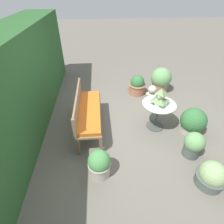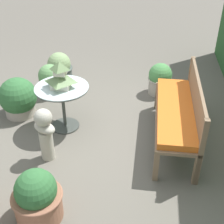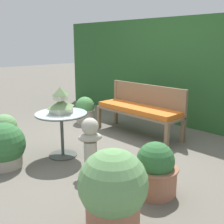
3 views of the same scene
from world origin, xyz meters
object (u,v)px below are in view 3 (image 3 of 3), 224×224
object	(u,v)px
potted_plant_bench_right	(4,147)
potted_plant_path_edge	(155,170)
patio_table	(62,122)
potted_plant_table_far	(85,110)
garden_bust	(90,142)
potted_plant_table_near	(113,191)
garden_bench	(138,111)
potted_plant_hedge_corner	(5,131)
pagoda_birdhouse	(61,102)

from	to	relation	value
potted_plant_bench_right	potted_plant_path_edge	distance (m)	1.96
patio_table	potted_plant_table_far	size ratio (longest dim) A/B	1.37
potted_plant_table_far	potted_plant_bench_right	bearing A→B (deg)	-65.85
garden_bust	potted_plant_table_far	distance (m)	2.26
potted_plant_table_far	garden_bust	bearing A→B (deg)	-36.62
potted_plant_path_edge	potted_plant_table_far	bearing A→B (deg)	156.37
potted_plant_table_near	garden_bench	bearing A→B (deg)	126.53
potted_plant_path_edge	potted_plant_hedge_corner	world-z (taller)	potted_plant_path_edge
potted_plant_bench_right	garden_bust	bearing A→B (deg)	38.20
potted_plant_table_near	patio_table	bearing A→B (deg)	160.17
garden_bust	potted_plant_hedge_corner	bearing A→B (deg)	133.43
potted_plant_path_edge	potted_plant_hedge_corner	bearing A→B (deg)	-166.12
patio_table	garden_bust	xyz separation A→B (m)	(0.67, -0.04, -0.10)
potted_plant_table_far	potted_plant_table_near	distance (m)	3.37
potted_plant_table_near	potted_plant_hedge_corner	bearing A→B (deg)	176.77
garden_bench	potted_plant_path_edge	size ratio (longest dim) A/B	2.80
garden_bust	potted_plant_bench_right	distance (m)	1.14
garden_bust	potted_plant_path_edge	size ratio (longest dim) A/B	1.22
garden_bench	potted_plant_hedge_corner	bearing A→B (deg)	-116.49
pagoda_birdhouse	potted_plant_hedge_corner	bearing A→B (deg)	-152.35
potted_plant_hedge_corner	potted_plant_bench_right	bearing A→B (deg)	-24.22
patio_table	potted_plant_bench_right	xyz separation A→B (m)	(-0.22, -0.74, -0.23)
patio_table	potted_plant_path_edge	world-z (taller)	patio_table
pagoda_birdhouse	garden_bust	distance (m)	0.77
potted_plant_table_far	potted_plant_path_edge	xyz separation A→B (m)	(2.67, -1.17, 0.01)
garden_bench	patio_table	xyz separation A→B (m)	(-0.10, -1.49, 0.07)
pagoda_birdhouse	potted_plant_table_far	bearing A→B (deg)	131.10
garden_bust	potted_plant_table_far	world-z (taller)	garden_bust
pagoda_birdhouse	potted_plant_hedge_corner	xyz separation A→B (m)	(-0.86, -0.45, -0.51)
pagoda_birdhouse	potted_plant_table_near	world-z (taller)	pagoda_birdhouse
potted_plant_table_far	garden_bench	bearing A→B (deg)	8.28
garden_bench	potted_plant_table_far	size ratio (longest dim) A/B	3.07
patio_table	potted_plant_hedge_corner	distance (m)	1.00
potted_plant_bench_right	potted_plant_table_near	xyz separation A→B (m)	(1.87, 0.15, 0.09)
potted_plant_path_edge	patio_table	bearing A→B (deg)	-174.80
garden_bust	potted_plant_hedge_corner	size ratio (longest dim) A/B	1.32
pagoda_birdhouse	potted_plant_table_near	bearing A→B (deg)	-19.83
patio_table	potted_plant_table_near	size ratio (longest dim) A/B	0.99
pagoda_birdhouse	garden_bench	bearing A→B (deg)	86.00
patio_table	pagoda_birdhouse	xyz separation A→B (m)	(0.00, 0.00, 0.29)
pagoda_birdhouse	garden_bust	xyz separation A→B (m)	(0.67, -0.04, -0.38)
garden_bench	pagoda_birdhouse	world-z (taller)	pagoda_birdhouse
potted_plant_bench_right	patio_table	bearing A→B (deg)	73.30
pagoda_birdhouse	potted_plant_table_far	distance (m)	1.81
garden_bench	potted_plant_hedge_corner	world-z (taller)	potted_plant_hedge_corner
potted_plant_hedge_corner	garden_bust	bearing A→B (deg)	15.10
potted_plant_hedge_corner	potted_plant_table_near	distance (m)	2.51
patio_table	potted_plant_path_edge	distance (m)	1.55
potted_plant_table_far	potted_plant_table_near	size ratio (longest dim) A/B	0.72
garden_bust	potted_plant_table_far	size ratio (longest dim) A/B	1.34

